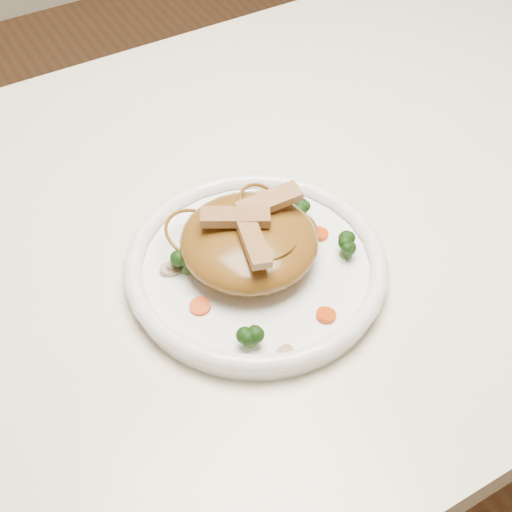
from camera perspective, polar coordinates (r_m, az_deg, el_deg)
ground at (r=1.49m, az=1.32°, el=-17.10°), size 4.00×4.00×0.00m
table at (r=0.95m, az=1.99°, el=0.21°), size 1.20×0.80×0.75m
plate at (r=0.78m, az=-0.00°, el=-1.09°), size 0.30×0.30×0.02m
noodle_mound at (r=0.76m, az=-0.56°, el=1.19°), size 0.18×0.18×0.05m
chicken_a at (r=0.76m, az=1.03°, el=4.34°), size 0.07×0.03×0.01m
chicken_b at (r=0.74m, az=-1.65°, el=3.09°), size 0.07×0.05×0.01m
chicken_c at (r=0.72m, az=-0.17°, el=1.00°), size 0.04×0.07×0.01m
broccoli_0 at (r=0.82m, az=3.65°, el=3.78°), size 0.03×0.03×0.03m
broccoli_1 at (r=0.76m, az=-5.65°, el=-0.28°), size 0.03×0.03×0.03m
broccoli_2 at (r=0.70m, az=-0.51°, el=-6.08°), size 0.04×0.04×0.03m
broccoli_3 at (r=0.78m, az=7.17°, el=0.87°), size 0.03×0.03×0.03m
carrot_0 at (r=0.84m, az=-0.46°, el=4.18°), size 0.02×0.02×0.00m
carrot_1 at (r=0.74m, az=-4.43°, el=-3.98°), size 0.03×0.03×0.00m
carrot_2 at (r=0.81m, az=4.99°, el=1.77°), size 0.03×0.03×0.00m
carrot_3 at (r=0.81m, az=-4.85°, el=1.94°), size 0.03×0.03×0.00m
carrot_4 at (r=0.73m, az=5.55°, el=-4.65°), size 0.03×0.03×0.00m
mushroom_0 at (r=0.70m, az=2.26°, el=-7.78°), size 0.03×0.03×0.01m
mushroom_1 at (r=0.83m, az=3.30°, el=3.46°), size 0.03×0.03×0.01m
mushroom_2 at (r=0.77m, az=-6.74°, el=-1.06°), size 0.03×0.03×0.01m
mushroom_3 at (r=0.85m, az=0.58°, el=4.78°), size 0.03×0.03×0.01m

